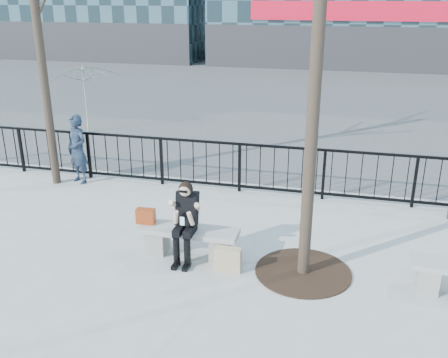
# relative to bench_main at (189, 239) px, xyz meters

# --- Properties ---
(ground) EXTENTS (120.00, 120.00, 0.00)m
(ground) POSITION_rel_bench_main_xyz_m (0.00, 0.00, -0.30)
(ground) COLOR #9D9D98
(ground) RESTS_ON ground
(street_surface) EXTENTS (60.00, 23.00, 0.01)m
(street_surface) POSITION_rel_bench_main_xyz_m (0.00, 15.00, -0.30)
(street_surface) COLOR #474747
(street_surface) RESTS_ON ground
(railing) EXTENTS (14.00, 0.06, 1.10)m
(railing) POSITION_rel_bench_main_xyz_m (0.00, 3.00, 0.25)
(railing) COLOR black
(railing) RESTS_ON ground
(tree_grate) EXTENTS (1.50, 1.50, 0.02)m
(tree_grate) POSITION_rel_bench_main_xyz_m (1.90, -0.10, -0.29)
(tree_grate) COLOR black
(tree_grate) RESTS_ON ground
(bench_main) EXTENTS (1.65, 0.46, 0.49)m
(bench_main) POSITION_rel_bench_main_xyz_m (0.00, 0.00, 0.00)
(bench_main) COLOR gray
(bench_main) RESTS_ON ground
(seated_woman) EXTENTS (0.50, 0.64, 1.34)m
(seated_woman) POSITION_rel_bench_main_xyz_m (0.00, -0.16, 0.37)
(seated_woman) COLOR black
(seated_woman) RESTS_ON ground
(handbag) EXTENTS (0.32, 0.16, 0.26)m
(handbag) POSITION_rel_bench_main_xyz_m (-0.75, 0.02, 0.32)
(handbag) COLOR #963412
(handbag) RESTS_ON bench_main
(shopping_bag) EXTENTS (0.42, 0.15, 0.39)m
(shopping_bag) POSITION_rel_bench_main_xyz_m (0.75, -0.33, -0.10)
(shopping_bag) COLOR beige
(shopping_bag) RESTS_ON ground
(standing_man) EXTENTS (0.68, 0.58, 1.58)m
(standing_man) POSITION_rel_bench_main_xyz_m (-3.48, 2.67, 0.49)
(standing_man) COLOR black
(standing_man) RESTS_ON ground
(vendor_umbrella) EXTENTS (2.90, 2.93, 2.11)m
(vendor_umbrella) POSITION_rel_bench_main_xyz_m (-5.44, 6.60, 0.75)
(vendor_umbrella) COLOR gold
(vendor_umbrella) RESTS_ON ground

